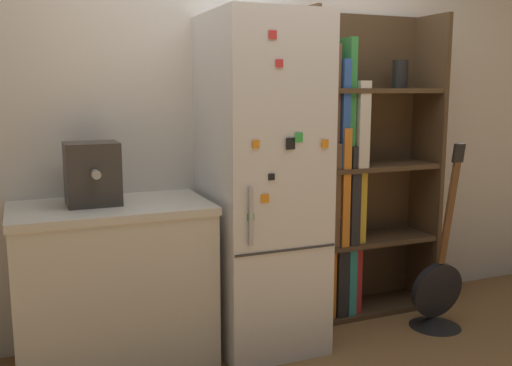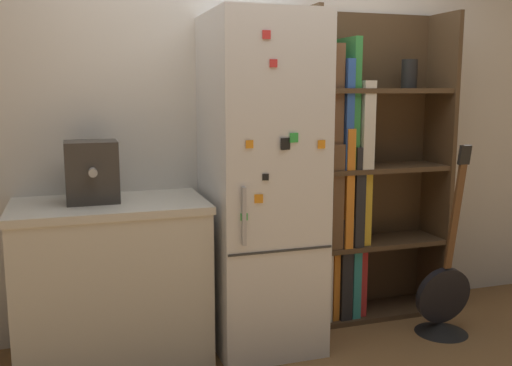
# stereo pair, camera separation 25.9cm
# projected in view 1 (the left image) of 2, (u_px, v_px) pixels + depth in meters

# --- Properties ---
(ground_plane) EXTENTS (16.00, 16.00, 0.00)m
(ground_plane) POSITION_uv_depth(u_px,v_px,m) (269.00, 347.00, 3.28)
(ground_plane) COLOR olive
(wall_back) EXTENTS (8.00, 0.05, 2.60)m
(wall_back) POSITION_uv_depth(u_px,v_px,m) (238.00, 117.00, 3.50)
(wall_back) COLOR silver
(wall_back) RESTS_ON ground_plane
(refrigerator) EXTENTS (0.59, 0.69, 1.88)m
(refrigerator) POSITION_uv_depth(u_px,v_px,m) (261.00, 184.00, 3.23)
(refrigerator) COLOR silver
(refrigerator) RESTS_ON ground_plane
(bookshelf) EXTENTS (0.97, 0.35, 1.95)m
(bookshelf) POSITION_uv_depth(u_px,v_px,m) (345.00, 179.00, 3.66)
(bookshelf) COLOR #4C3823
(bookshelf) RESTS_ON ground_plane
(kitchen_counter) EXTENTS (1.01, 0.61, 0.88)m
(kitchen_counter) POSITION_uv_depth(u_px,v_px,m) (114.00, 285.00, 3.03)
(kitchen_counter) COLOR beige
(kitchen_counter) RESTS_ON ground_plane
(espresso_machine) EXTENTS (0.27, 0.30, 0.32)m
(espresso_machine) POSITION_uv_depth(u_px,v_px,m) (92.00, 174.00, 2.93)
(espresso_machine) COLOR #38332D
(espresso_machine) RESTS_ON kitchen_counter
(guitar) EXTENTS (0.35, 0.32, 1.16)m
(guitar) POSITION_uv_depth(u_px,v_px,m) (437.00, 301.00, 3.54)
(guitar) COLOR black
(guitar) RESTS_ON ground_plane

